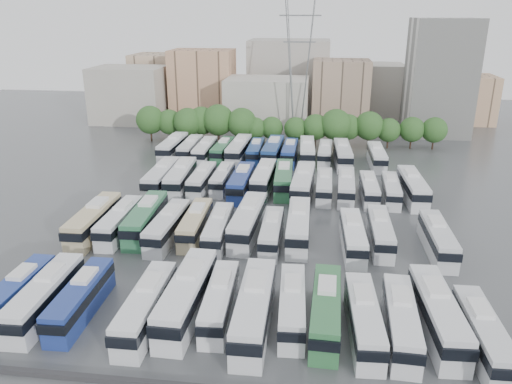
# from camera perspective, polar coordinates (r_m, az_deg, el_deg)

# --- Properties ---
(ground) EXTENTS (220.00, 220.00, 0.00)m
(ground) POSITION_cam_1_polar(r_m,az_deg,el_deg) (69.07, 0.95, -3.45)
(ground) COLOR #424447
(ground) RESTS_ON ground
(tree_line) EXTENTS (66.74, 8.00, 8.59)m
(tree_line) POSITION_cam_1_polar(r_m,az_deg,el_deg) (107.93, 2.18, 7.73)
(tree_line) COLOR black
(tree_line) RESTS_ON ground
(city_buildings) EXTENTS (102.00, 35.00, 20.00)m
(city_buildings) POSITION_cam_1_polar(r_m,az_deg,el_deg) (137.02, 1.21, 11.79)
(city_buildings) COLOR #9E998E
(city_buildings) RESTS_ON ground
(apartment_tower) EXTENTS (14.00, 14.00, 26.00)m
(apartment_tower) POSITION_cam_1_polar(r_m,az_deg,el_deg) (124.83, 20.24, 12.16)
(apartment_tower) COLOR silver
(apartment_tower) RESTS_ON ground
(electricity_pylon) EXTENTS (9.00, 6.91, 33.83)m
(electricity_pylon) POSITION_cam_1_polar(r_m,az_deg,el_deg) (113.43, 4.96, 15.49)
(electricity_pylon) COLOR slate
(electricity_pylon) RESTS_ON ground
(bus_r0_s0) EXTENTS (2.54, 11.44, 3.59)m
(bus_r0_s0) POSITION_cam_1_polar(r_m,az_deg,el_deg) (54.38, -25.72, -10.44)
(bus_r0_s0) COLOR navy
(bus_r0_s0) RESTS_ON ground
(bus_r0_s1) EXTENTS (2.98, 12.31, 3.84)m
(bus_r0_s1) POSITION_cam_1_polar(r_m,az_deg,el_deg) (52.63, -22.96, -10.88)
(bus_r0_s1) COLOR silver
(bus_r0_s1) RESTS_ON ground
(bus_r0_s2) EXTENTS (2.81, 11.55, 3.60)m
(bus_r0_s2) POSITION_cam_1_polar(r_m,az_deg,el_deg) (51.31, -19.41, -11.36)
(bus_r0_s2) COLOR navy
(bus_r0_s2) RESTS_ON ground
(bus_r0_s4) EXTENTS (2.77, 12.20, 3.82)m
(bus_r0_s4) POSITION_cam_1_polar(r_m,az_deg,el_deg) (48.19, -12.44, -12.65)
(bus_r0_s4) COLOR silver
(bus_r0_s4) RESTS_ON ground
(bus_r0_s5) EXTENTS (3.21, 13.52, 4.22)m
(bus_r0_s5) POSITION_cam_1_polar(r_m,az_deg,el_deg) (48.77, -7.91, -11.63)
(bus_r0_s5) COLOR silver
(bus_r0_s5) RESTS_ON ground
(bus_r0_s6) EXTENTS (2.83, 11.20, 3.49)m
(bus_r0_s6) POSITION_cam_1_polar(r_m,az_deg,el_deg) (48.35, -4.16, -12.29)
(bus_r0_s6) COLOR white
(bus_r0_s6) RESTS_ON ground
(bus_r0_s7) EXTENTS (3.03, 13.33, 4.17)m
(bus_r0_s7) POSITION_cam_1_polar(r_m,az_deg,el_deg) (46.55, -0.19, -13.14)
(bus_r0_s7) COLOR silver
(bus_r0_s7) RESTS_ON ground
(bus_r0_s8) EXTENTS (2.94, 11.20, 3.48)m
(bus_r0_s8) POSITION_cam_1_polar(r_m,az_deg,el_deg) (47.75, 4.16, -12.75)
(bus_r0_s8) COLOR silver
(bus_r0_s8) RESTS_ON ground
(bus_r0_s9) EXTENTS (3.00, 12.04, 3.75)m
(bus_r0_s9) POSITION_cam_1_polar(r_m,az_deg,el_deg) (47.20, 8.00, -13.15)
(bus_r0_s9) COLOR #2D6B3B
(bus_r0_s9) RESTS_ON ground
(bus_r0_s10) EXTENTS (3.05, 11.71, 3.64)m
(bus_r0_s10) POSITION_cam_1_polar(r_m,az_deg,el_deg) (46.68, 12.22, -13.94)
(bus_r0_s10) COLOR silver
(bus_r0_s10) RESTS_ON ground
(bus_r0_s11) EXTENTS (3.05, 11.75, 3.66)m
(bus_r0_s11) POSITION_cam_1_polar(r_m,az_deg,el_deg) (47.19, 16.24, -13.91)
(bus_r0_s11) COLOR silver
(bus_r0_s11) RESTS_ON ground
(bus_r0_s12) EXTENTS (3.41, 12.87, 4.00)m
(bus_r0_s12) POSITION_cam_1_polar(r_m,az_deg,el_deg) (48.80, 20.05, -12.92)
(bus_r0_s12) COLOR silver
(bus_r0_s12) RESTS_ON ground
(bus_r0_s13) EXTENTS (2.72, 11.41, 3.56)m
(bus_r0_s13) POSITION_cam_1_polar(r_m,az_deg,el_deg) (47.96, 24.49, -14.52)
(bus_r0_s13) COLOR silver
(bus_r0_s13) RESTS_ON ground
(bus_r1_s0) EXTENTS (3.02, 12.97, 4.06)m
(bus_r1_s0) POSITION_cam_1_polar(r_m,az_deg,el_deg) (68.00, -18.02, -3.06)
(bus_r1_s0) COLOR #C3B286
(bus_r1_s0) RESTS_ON ground
(bus_r1_s1) EXTENTS (2.65, 11.81, 3.70)m
(bus_r1_s1) POSITION_cam_1_polar(r_m,az_deg,el_deg) (67.09, -15.29, -3.24)
(bus_r1_s1) COLOR silver
(bus_r1_s1) RESTS_ON ground
(bus_r1_s2) EXTENTS (3.32, 12.93, 4.02)m
(bus_r1_s2) POSITION_cam_1_polar(r_m,az_deg,el_deg) (66.81, -12.49, -2.95)
(bus_r1_s2) COLOR #307048
(bus_r1_s2) RESTS_ON ground
(bus_r1_s3) EXTENTS (3.05, 12.09, 3.77)m
(bus_r1_s3) POSITION_cam_1_polar(r_m,az_deg,el_deg) (64.20, -10.06, -3.86)
(bus_r1_s3) COLOR silver
(bus_r1_s3) RESTS_ON ground
(bus_r1_s4) EXTENTS (2.76, 11.49, 3.59)m
(bus_r1_s4) POSITION_cam_1_polar(r_m,az_deg,el_deg) (64.70, -6.94, -3.58)
(bus_r1_s4) COLOR tan
(bus_r1_s4) RESTS_ON ground
(bus_r1_s5) EXTENTS (2.80, 11.38, 3.55)m
(bus_r1_s5) POSITION_cam_1_polar(r_m,az_deg,el_deg) (62.98, -4.31, -4.19)
(bus_r1_s5) COLOR silver
(bus_r1_s5) RESTS_ON ground
(bus_r1_s6) EXTENTS (3.53, 13.33, 4.14)m
(bus_r1_s6) POSITION_cam_1_polar(r_m,az_deg,el_deg) (64.25, -0.94, -3.34)
(bus_r1_s6) COLOR silver
(bus_r1_s6) RESTS_ON ground
(bus_r1_s7) EXTENTS (2.43, 10.84, 3.40)m
(bus_r1_s7) POSITION_cam_1_polar(r_m,az_deg,el_deg) (62.05, 1.79, -4.60)
(bus_r1_s7) COLOR silver
(bus_r1_s7) RESTS_ON ground
(bus_r1_s8) EXTENTS (2.88, 12.65, 3.96)m
(bus_r1_s8) POSITION_cam_1_polar(r_m,az_deg,el_deg) (63.39, 4.87, -3.84)
(bus_r1_s8) COLOR silver
(bus_r1_s8) RESTS_ON ground
(bus_r1_s10) EXTENTS (2.92, 11.61, 3.62)m
(bus_r1_s10) POSITION_cam_1_polar(r_m,az_deg,el_deg) (61.82, 11.01, -4.97)
(bus_r1_s10) COLOR white
(bus_r1_s10) RESTS_ON ground
(bus_r1_s11) EXTENTS (2.51, 11.46, 3.60)m
(bus_r1_s11) POSITION_cam_1_polar(r_m,az_deg,el_deg) (63.75, 14.01, -4.43)
(bus_r1_s11) COLOR silver
(bus_r1_s11) RESTS_ON ground
(bus_r1_s13) EXTENTS (2.67, 11.78, 3.69)m
(bus_r1_s13) POSITION_cam_1_polar(r_m,az_deg,el_deg) (63.82, 20.04, -5.02)
(bus_r1_s13) COLOR silver
(bus_r1_s13) RESTS_ON ground
(bus_r2_s1) EXTENTS (3.04, 13.27, 4.15)m
(bus_r2_s1) POSITION_cam_1_polar(r_m,az_deg,el_deg) (82.54, -10.70, 1.70)
(bus_r2_s1) COLOR silver
(bus_r2_s1) RESTS_ON ground
(bus_r2_s2) EXTENTS (3.50, 13.28, 4.13)m
(bus_r2_s2) POSITION_cam_1_polar(r_m,az_deg,el_deg) (81.95, -8.60, 1.68)
(bus_r2_s2) COLOR silver
(bus_r2_s2) RESTS_ON ground
(bus_r2_s3) EXTENTS (2.61, 11.60, 3.64)m
(bus_r2_s3) POSITION_cam_1_polar(r_m,az_deg,el_deg) (81.08, -6.21, 1.41)
(bus_r2_s3) COLOR silver
(bus_r2_s3) RESTS_ON ground
(bus_r2_s4) EXTENTS (2.41, 10.79, 3.38)m
(bus_r2_s4) POSITION_cam_1_polar(r_m,az_deg,el_deg) (81.73, -3.86, 1.54)
(bus_r2_s4) COLOR silver
(bus_r2_s4) RESTS_ON ground
(bus_r2_s5) EXTENTS (2.92, 12.62, 3.95)m
(bus_r2_s5) POSITION_cam_1_polar(r_m,az_deg,el_deg) (79.12, -1.66, 1.16)
(bus_r2_s5) COLOR navy
(bus_r2_s5) RESTS_ON ground
(bus_r2_s6) EXTENTS (3.14, 12.70, 3.96)m
(bus_r2_s6) POSITION_cam_1_polar(r_m,az_deg,el_deg) (80.87, 0.89, 1.60)
(bus_r2_s6) COLOR silver
(bus_r2_s6) RESTS_ON ground
(bus_r2_s7) EXTENTS (3.28, 12.77, 3.98)m
(bus_r2_s7) POSITION_cam_1_polar(r_m,az_deg,el_deg) (80.64, 3.18, 1.52)
(bus_r2_s7) COLOR #2C673F
(bus_r2_s7) RESTS_ON ground
(bus_r2_s8) EXTENTS (3.55, 13.52, 4.20)m
(bus_r2_s8) POSITION_cam_1_polar(r_m,az_deg,el_deg) (78.35, 5.41, 0.99)
(bus_r2_s8) COLOR silver
(bus_r2_s8) RESTS_ON ground
(bus_r2_s9) EXTENTS (2.58, 11.10, 3.47)m
(bus_r2_s9) POSITION_cam_1_polar(r_m,az_deg,el_deg) (78.68, 7.80, 0.69)
(bus_r2_s9) COLOR silver
(bus_r2_s9) RESTS_ON ground
(bus_r2_s10) EXTENTS (3.01, 11.84, 3.69)m
(bus_r2_s10) POSITION_cam_1_polar(r_m,az_deg,el_deg) (78.76, 10.25, 0.65)
(bus_r2_s10) COLOR silver
(bus_r2_s10) RESTS_ON ground
(bus_r2_s11) EXTENTS (2.44, 10.82, 3.39)m
(bus_r2_s11) POSITION_cam_1_polar(r_m,az_deg,el_deg) (78.67, 12.81, 0.33)
(bus_r2_s11) COLOR silver
(bus_r2_s11) RESTS_ON ground
(bus_r2_s12) EXTENTS (2.77, 10.86, 3.38)m
(bus_r2_s12) POSITION_cam_1_polar(r_m,az_deg,el_deg) (79.19, 15.19, 0.25)
(bus_r2_s12) COLOR silver
(bus_r2_s12) RESTS_ON ground
(bus_r2_s13) EXTENTS (3.28, 13.00, 4.05)m
(bus_r2_s13) POSITION_cam_1_polar(r_m,az_deg,el_deg) (80.38, 17.47, 0.56)
(bus_r2_s13) COLOR silver
(bus_r2_s13) RESTS_ON ground
(bus_r3_s0) EXTENTS (3.07, 13.02, 4.07)m
(bus_r3_s0) POSITION_cam_1_polar(r_m,az_deg,el_deg) (100.90, -9.47, 5.11)
(bus_r3_s0) COLOR silver
(bus_r3_s0) RESTS_ON ground
(bus_r3_s1) EXTENTS (2.62, 11.95, 3.75)m
(bus_r3_s1) POSITION_cam_1_polar(r_m,az_deg,el_deg) (99.83, -7.51, 4.96)
(bus_r3_s1) COLOR silver
(bus_r3_s1) RESTS_ON ground
(bus_r3_s2) EXTENTS (2.68, 12.16, 3.81)m
(bus_r3_s2) POSITION_cam_1_polar(r_m,az_deg,el_deg) (97.73, -5.87, 4.72)
(bus_r3_s2) COLOR white
(bus_r3_s2) RESTS_ON ground
(bus_r3_s3) EXTENTS (3.02, 11.70, 3.64)m
(bus_r3_s3) POSITION_cam_1_polar(r_m,az_deg,el_deg) (98.15, -3.81, 4.79)
(bus_r3_s3) COLOR #2E6C45
(bus_r3_s3) RESTS_ON ground
(bus_r3_s4) EXTENTS (3.40, 13.34, 4.15)m
(bus_r3_s4) POSITION_cam_1_polar(r_m,az_deg,el_deg) (97.41, -1.97, 4.86)
(bus_r3_s4) COLOR silver
(bus_r3_s4) RESTS_ON ground
(bus_r3_s5) EXTENTS (2.57, 11.40, 3.57)m
(bus_r3_s5) POSITION_cam_1_polar(r_m,az_deg,el_deg) (97.36, -0.04, 4.69)
(bus_r3_s5) COLOR navy
(bus_r3_s5) RESTS_ON ground
(bus_r3_s6) EXTENTS (3.46, 13.43, 4.18)m
(bus_r3_s6) POSITION_cam_1_polar(r_m,az_deg,el_deg) (96.38, 1.96, 4.70)
(bus_r3_s6) COLOR navy
(bus_r3_s6) RESTS_ON ground
(bus_r3_s7) EXTENTS (2.75, 11.85, 3.71)m
(bus_r3_s7) POSITION_cam_1_polar(r_m,az_deg,el_deg) (96.53, 3.88, 4.55)
(bus_r3_s7) COLOR navy
(bus_r3_s7) RESTS_ON ground
(bus_r3_s8) EXTENTS (3.30, 12.89, 4.01)m
(bus_r3_s8) POSITION_cam_1_polar(r_m,az_deg,el_deg) (97.05, 5.87, 4.67)
(bus_r3_s8) COLOR silver
(bus_r3_s8) RESTS_ON ground
(bus_r3_s9) EXTENTS (2.90, 11.36, 3.54)m
(bus_r3_s9) POSITION_cam_1_polar(r_m,az_deg,el_deg) (97.10, 7.89, 4.45)
(bus_r3_s9) COLOR silver
(bus_r3_s9) RESTS_ON ground
(bus_r3_s10) EXTENTS (3.36, 13.05, 4.06)m
(bus_r3_s10) POSITION_cam_1_polar(r_m,az_deg,el_deg) (95.76, 9.87, 4.28)
(bus_r3_s10) COLOR silver
(bus_r3_s10) RESTS_ON ground
(bus_r3_s12) EXTENTS (2.82, 11.96, 3.74)m
(bus_r3_s12) POSITION_cam_1_polar(r_m,az_deg,el_deg) (96.15, 13.64, 3.97)
(bus_r3_s12) COLOR silver
(bus_r3_s12) RESTS_ON ground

